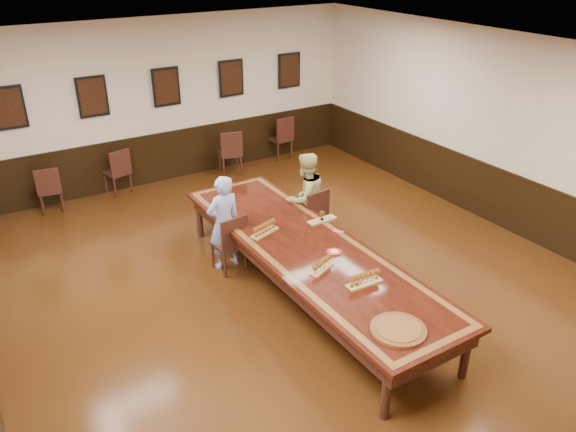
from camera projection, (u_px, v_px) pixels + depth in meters
floor at (307, 294)px, 7.89m from camera, size 8.00×10.00×0.02m
ceiling at (311, 61)px, 6.45m from camera, size 8.00×10.00×0.02m
wall_back at (166, 101)px, 10.97m from camera, size 8.00×0.02×3.20m
wall_right at (514, 136)px, 9.07m from camera, size 0.02×10.00×3.20m
chair_man at (228, 242)px, 8.27m from camera, size 0.47×0.50×0.92m
chair_woman at (309, 215)px, 9.01m from camera, size 0.51×0.54×0.96m
spare_chair_a at (49, 188)px, 10.08m from camera, size 0.47×0.50×0.87m
spare_chair_b at (117, 171)px, 10.79m from camera, size 0.52×0.55×0.91m
spare_chair_c at (230, 152)px, 11.66m from camera, size 0.56×0.58×0.96m
spare_chair_d at (280, 137)px, 12.51m from camera, size 0.49×0.52×0.97m
person_man at (224, 223)px, 8.22m from camera, size 0.56×0.40×1.47m
person_woman at (305, 198)px, 8.96m from camera, size 0.81×0.67×1.50m
pink_phone at (338, 232)px, 7.92m from camera, size 0.13×0.16×0.01m
wainscoting at (307, 263)px, 7.66m from camera, size 8.00×10.00×1.00m
conference_table at (307, 256)px, 7.61m from camera, size 1.40×5.00×0.76m
posters at (166, 87)px, 10.79m from camera, size 6.14×0.04×0.74m
flight_a at (265, 229)px, 7.85m from camera, size 0.47×0.27×0.17m
flight_b at (322, 216)px, 8.19m from camera, size 0.45×0.15×0.17m
flight_c at (322, 265)px, 6.99m from camera, size 0.42×0.27×0.15m
flight_d at (365, 279)px, 6.69m from camera, size 0.47×0.16×0.17m
red_plate_grp at (334, 252)px, 7.40m from camera, size 0.20×0.20×0.03m
carved_platter at (398, 330)px, 5.92m from camera, size 0.75×0.75×0.05m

